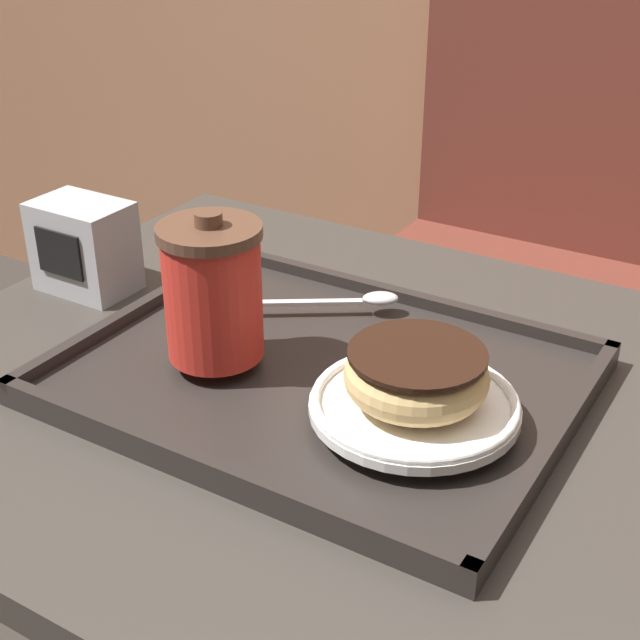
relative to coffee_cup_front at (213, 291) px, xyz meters
The scene contains 7 objects.
cafe_table 0.28m from the coffee_cup_front, 21.96° to the left, with size 0.83×0.65×0.70m.
serving_tray 0.12m from the coffee_cup_front, 22.67° to the left, with size 0.43×0.34×0.02m.
coffee_cup_front is the anchor object (origin of this frame).
plate_with_chocolate_donut 0.20m from the coffee_cup_front, ahead, with size 0.17×0.17×0.01m.
donut_chocolate_glazed 0.19m from the coffee_cup_front, ahead, with size 0.11×0.11×0.04m.
spoon 0.17m from the coffee_cup_front, 68.07° to the left, with size 0.13×0.09×0.01m.
napkin_dispenser 0.24m from the coffee_cup_front, 162.18° to the left, with size 0.10×0.07×0.10m.
Camera 1 is at (0.32, -0.58, 1.12)m, focal length 50.00 mm.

